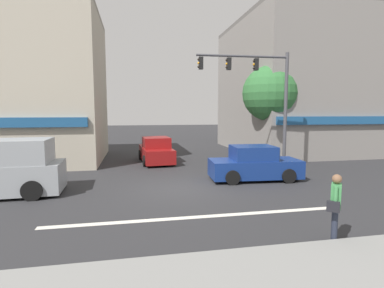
% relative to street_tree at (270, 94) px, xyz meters
% --- Properties ---
extents(ground_plane, '(120.00, 120.00, 0.00)m').
position_rel_street_tree_xyz_m(ground_plane, '(-6.83, -6.16, -4.30)').
color(ground_plane, '#2B2B2D').
extents(lane_marking_stripe, '(9.00, 0.24, 0.01)m').
position_rel_street_tree_xyz_m(lane_marking_stripe, '(-6.83, -9.66, -4.29)').
color(lane_marking_stripe, silver).
rests_on(lane_marking_stripe, ground).
extents(building_right_corner, '(11.72, 11.85, 10.34)m').
position_rel_street_tree_xyz_m(building_right_corner, '(5.40, 4.53, 0.87)').
color(building_right_corner, gray).
rests_on(building_right_corner, ground).
extents(street_tree, '(3.55, 3.55, 6.09)m').
position_rel_street_tree_xyz_m(street_tree, '(0.00, 0.00, 0.00)').
color(street_tree, '#4C3823').
rests_on(street_tree, ground).
extents(utility_pole_near_left, '(1.40, 0.22, 8.32)m').
position_rel_street_tree_xyz_m(utility_pole_near_left, '(-14.51, -0.51, 0.01)').
color(utility_pole_near_left, brown).
rests_on(utility_pole_near_left, ground).
extents(utility_pole_far_right, '(1.40, 0.22, 8.50)m').
position_rel_street_tree_xyz_m(utility_pole_far_right, '(2.06, 1.60, 0.10)').
color(utility_pole_far_right, brown).
rests_on(utility_pole_far_right, ground).
extents(traffic_light_mast, '(4.89, 0.44, 6.20)m').
position_rel_street_tree_xyz_m(traffic_light_mast, '(-2.05, -3.37, 0.00)').
color(traffic_light_mast, '#47474C').
rests_on(traffic_light_mast, ground).
extents(sedan_crossing_leftbound, '(4.21, 2.09, 1.58)m').
position_rel_street_tree_xyz_m(sedan_crossing_leftbound, '(-3.24, -5.31, -3.59)').
color(sedan_crossing_leftbound, navy).
rests_on(sedan_crossing_leftbound, ground).
extents(sedan_waiting_far, '(2.10, 4.21, 1.58)m').
position_rel_street_tree_xyz_m(sedan_waiting_far, '(-7.31, 0.41, -3.59)').
color(sedan_waiting_far, maroon).
rests_on(sedan_waiting_far, ground).
extents(pedestrian_foreground_with_bag, '(0.58, 0.59, 1.67)m').
position_rel_street_tree_xyz_m(pedestrian_foreground_with_bag, '(-4.05, -12.03, -3.35)').
color(pedestrian_foreground_with_bag, '#232838').
rests_on(pedestrian_foreground_with_bag, ground).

